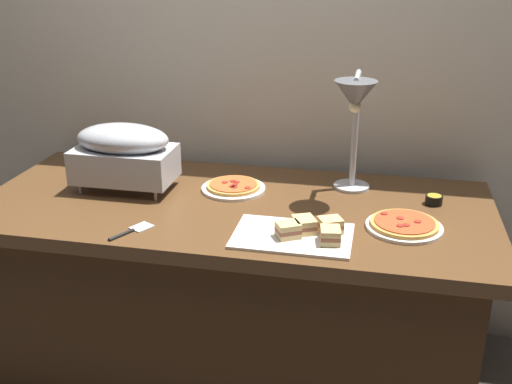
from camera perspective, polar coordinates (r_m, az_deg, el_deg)
ground_plane at (r=2.64m, az=-1.87°, el=-16.41°), size 8.00×8.00×0.00m
back_wall at (r=2.59m, az=0.48°, el=12.27°), size 4.40×0.04×2.40m
buffet_table at (r=2.42m, az=-1.98°, el=-9.22°), size 1.90×0.84×0.76m
chafing_dish at (r=2.38m, az=-12.36°, el=3.64°), size 0.38×0.22×0.26m
heat_lamp at (r=2.18m, az=9.32°, el=7.95°), size 0.15×0.31×0.47m
pizza_plate_front at (r=2.09m, az=13.81°, el=-3.06°), size 0.26×0.26×0.03m
pizza_plate_center at (r=2.36m, az=-2.14°, el=0.47°), size 0.25×0.25×0.03m
sandwich_platter at (r=1.97m, az=4.40°, el=-3.83°), size 0.39×0.25×0.06m
sauce_cup_near at (r=2.32m, az=16.44°, el=-0.68°), size 0.06×0.06×0.04m
serving_spatula at (r=2.06m, az=-11.61°, el=-3.60°), size 0.11×0.17×0.01m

